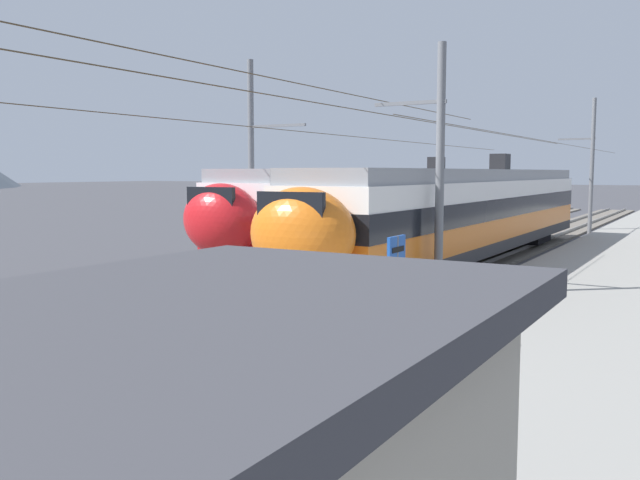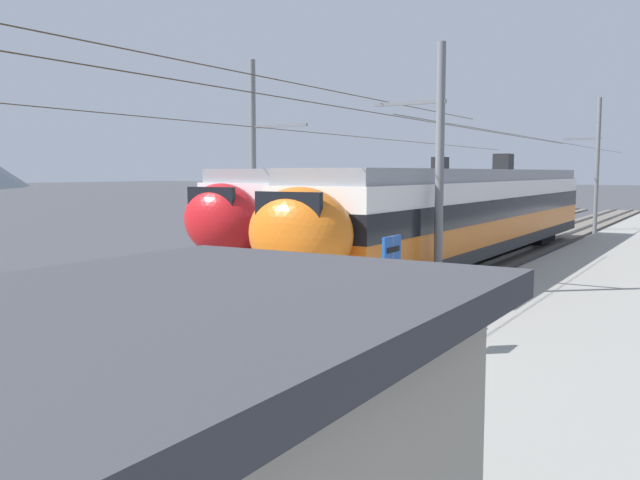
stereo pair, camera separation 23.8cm
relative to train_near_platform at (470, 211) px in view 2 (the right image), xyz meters
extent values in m
plane|color=#424247|center=(-15.16, -1.31, -2.22)|extent=(400.00, 400.00, 0.00)
cube|color=gray|center=(-15.16, -6.48, -2.06)|extent=(120.00, 8.35, 0.33)
cube|color=#6B6359|center=(-15.16, 0.00, -2.16)|extent=(120.00, 3.00, 0.12)
cube|color=gray|center=(-15.16, -0.72, -2.02)|extent=(120.00, 0.07, 0.16)
cube|color=gray|center=(-15.16, 0.72, -2.02)|extent=(120.00, 0.07, 0.16)
cube|color=#6B6359|center=(-15.16, 4.82, -2.16)|extent=(120.00, 3.00, 0.12)
cube|color=gray|center=(-15.16, 4.10, -2.02)|extent=(120.00, 0.07, 0.16)
cube|color=gray|center=(-15.16, 5.53, -2.02)|extent=(120.00, 0.07, 0.16)
cube|color=#2D2D30|center=(0.59, 0.00, -1.30)|extent=(24.72, 2.99, 0.45)
cube|color=orange|center=(0.59, 0.00, -0.65)|extent=(24.72, 2.99, 0.85)
cube|color=black|center=(0.59, 0.00, 0.15)|extent=(24.72, 3.03, 0.75)
cube|color=silver|center=(0.59, 0.00, 0.85)|extent=(24.72, 2.99, 0.65)
cube|color=gray|center=(0.59, 0.00, 1.40)|extent=(24.42, 2.79, 0.45)
cube|color=black|center=(-7.07, 0.00, -1.73)|extent=(2.80, 2.39, 0.42)
cube|color=black|center=(8.25, 0.00, -1.73)|extent=(2.80, 2.39, 0.42)
ellipsoid|color=orange|center=(-12.32, 0.00, 0.05)|extent=(1.80, 2.75, 2.25)
cube|color=black|center=(-12.82, 0.00, 0.48)|extent=(0.16, 1.79, 1.19)
cube|color=black|center=(4.30, 0.00, 1.98)|extent=(0.90, 0.70, 0.70)
cube|color=#2D2D30|center=(4.93, 4.82, -1.30)|extent=(27.50, 2.93, 0.45)
cube|color=red|center=(4.93, 4.82, -0.65)|extent=(27.50, 2.93, 0.85)
cube|color=black|center=(4.93, 4.82, 0.15)|extent=(27.50, 2.97, 0.75)
cube|color=white|center=(4.93, 4.82, 0.85)|extent=(27.50, 2.93, 0.65)
cube|color=gray|center=(4.93, 4.82, 1.40)|extent=(27.20, 2.73, 0.45)
cube|color=black|center=(-3.59, 4.82, -1.73)|extent=(2.80, 2.35, 0.42)
cube|color=black|center=(13.46, 4.82, -1.73)|extent=(2.80, 2.35, 0.42)
ellipsoid|color=red|center=(-9.37, 4.82, 0.05)|extent=(1.80, 2.70, 2.25)
cube|color=black|center=(-9.87, 4.82, 0.48)|extent=(0.16, 1.76, 1.19)
cube|color=black|center=(9.06, 4.82, 1.98)|extent=(0.90, 0.70, 0.70)
cylinder|color=slate|center=(-8.08, -1.84, 1.41)|extent=(0.24, 0.24, 7.26)
cube|color=slate|center=(-8.08, -0.92, 3.44)|extent=(0.10, 2.14, 0.10)
cylinder|color=#473823|center=(-8.08, 0.00, 3.19)|extent=(48.80, 0.02, 0.02)
cylinder|color=slate|center=(17.23, -1.84, 1.82)|extent=(0.24, 0.24, 8.10)
cube|color=slate|center=(17.23, -0.92, 3.49)|extent=(0.10, 2.14, 0.10)
cylinder|color=#473823|center=(17.23, 0.00, 3.24)|extent=(48.80, 0.02, 0.02)
cylinder|color=slate|center=(-4.63, 7.13, 1.78)|extent=(0.24, 0.24, 8.01)
cube|color=slate|center=(-4.63, 5.97, 3.25)|extent=(0.10, 2.62, 0.10)
cylinder|color=#473823|center=(-4.63, 4.82, 3.00)|extent=(48.80, 0.02, 0.02)
cylinder|color=#59595B|center=(-14.47, -3.42, -0.78)|extent=(0.08, 0.08, 2.24)
cube|color=#19479E|center=(-14.47, -3.42, 0.09)|extent=(0.70, 0.06, 0.50)
cube|color=black|center=(-14.47, -3.45, 0.09)|extent=(0.52, 0.01, 0.10)
cylinder|color=#383842|center=(-19.68, -3.46, -1.49)|extent=(0.14, 0.14, 0.82)
cylinder|color=#383842|center=(-19.52, -3.46, -1.49)|extent=(0.14, 0.14, 0.82)
ellipsoid|color=tan|center=(-19.60, -3.46, -0.77)|extent=(0.36, 0.22, 0.62)
sphere|color=tan|center=(-19.60, -3.46, -0.32)|extent=(0.22, 0.22, 0.22)
cylinder|color=tan|center=(-19.82, -3.46, -0.82)|extent=(0.09, 0.09, 0.58)
cylinder|color=tan|center=(-19.38, -3.46, -0.82)|extent=(0.09, 0.09, 0.58)
cube|color=maroon|center=(-18.54, -3.38, -1.76)|extent=(0.32, 0.18, 0.26)
torus|color=maroon|center=(-18.54, -3.38, -1.58)|extent=(0.16, 0.02, 0.16)
cube|color=black|center=(-14.41, -3.37, -1.74)|extent=(0.32, 0.18, 0.32)
torus|color=black|center=(-14.41, -3.37, -1.53)|extent=(0.16, 0.02, 0.16)
cylinder|color=brown|center=(-19.58, -3.20, -1.75)|extent=(0.42, 0.42, 0.28)
sphere|color=#33752D|center=(-19.58, -3.20, -1.46)|extent=(0.52, 0.52, 0.52)
sphere|color=red|center=(-19.58, -3.20, -1.34)|extent=(0.29, 0.29, 0.29)
cylinder|color=brown|center=(-12.00, -3.59, -1.74)|extent=(0.41, 0.41, 0.32)
sphere|color=#33752D|center=(-12.00, -3.59, -1.41)|extent=(0.56, 0.56, 0.56)
sphere|color=red|center=(-12.00, -3.59, -1.28)|extent=(0.31, 0.31, 0.31)
cube|color=#3D3D42|center=(-23.79, -6.63, 0.90)|extent=(3.56, 2.43, 0.16)
camera|label=1|loc=(-25.98, -8.57, 1.52)|focal=38.17mm
camera|label=2|loc=(-25.86, -8.78, 1.52)|focal=38.17mm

